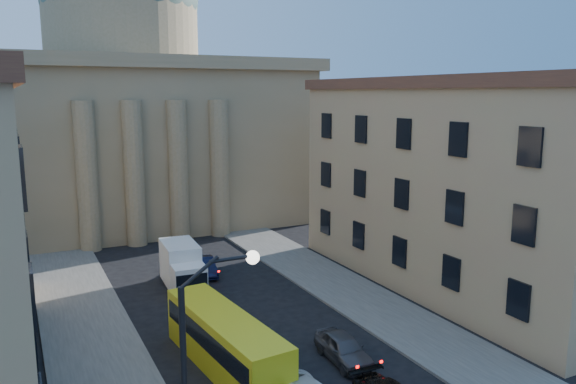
{
  "coord_description": "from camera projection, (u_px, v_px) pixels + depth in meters",
  "views": [
    {
      "loc": [
        -11.69,
        -7.54,
        13.65
      ],
      "look_at": [
        1.57,
        19.17,
        8.36
      ],
      "focal_mm": 35.0,
      "sensor_mm": 36.0,
      "label": 1
    }
  ],
  "objects": [
    {
      "name": "sidewalk_right",
      "position": [
        400.0,
        321.0,
        33.74
      ],
      "size": [
        5.0,
        60.0,
        0.15
      ],
      "primitive_type": "cube",
      "color": "#514F4A",
      "rests_on": "ground"
    },
    {
      "name": "church",
      "position": [
        127.0,
        109.0,
        61.0
      ],
      "size": [
        68.02,
        28.76,
        36.6
      ],
      "color": "#7D6D4C",
      "rests_on": "ground"
    },
    {
      "name": "building_right",
      "position": [
        465.0,
        182.0,
        39.7
      ],
      "size": [
        11.6,
        26.6,
        14.7
      ],
      "color": "#A0895E",
      "rests_on": "ground"
    },
    {
      "name": "street_lamp",
      "position": [
        201.0,
        369.0,
        17.23
      ],
      "size": [
        2.62,
        0.44,
        8.83
      ],
      "color": "black",
      "rests_on": "ground"
    },
    {
      "name": "car_right_far",
      "position": [
        344.0,
        348.0,
        28.77
      ],
      "size": [
        1.91,
        4.27,
        1.43
      ],
      "primitive_type": "imported",
      "rotation": [
        0.0,
        0.0,
        -0.05
      ],
      "color": "#454449",
      "rests_on": "ground"
    },
    {
      "name": "car_right_distant",
      "position": [
        205.0,
        267.0,
        42.44
      ],
      "size": [
        1.93,
        4.18,
        1.33
      ],
      "primitive_type": "imported",
      "rotation": [
        0.0,
        0.0,
        -0.14
      ],
      "color": "black",
      "rests_on": "ground"
    },
    {
      "name": "city_bus",
      "position": [
        225.0,
        340.0,
        27.88
      ],
      "size": [
        3.21,
        10.15,
        2.81
      ],
      "rotation": [
        0.0,
        0.0,
        0.09
      ],
      "color": "gold",
      "rests_on": "ground"
    },
    {
      "name": "box_truck",
      "position": [
        183.0,
        268.0,
        39.37
      ],
      "size": [
        2.59,
        5.82,
        3.12
      ],
      "rotation": [
        0.0,
        0.0,
        -0.07
      ],
      "color": "silver",
      "rests_on": "ground"
    }
  ]
}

